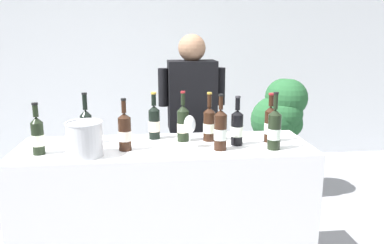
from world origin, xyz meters
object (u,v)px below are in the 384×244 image
person_server (192,136)px  wine_bottle_0 (209,124)px  wine_bottle_6 (154,122)px  potted_shrub (281,118)px  wine_bottle_1 (270,124)px  wine_bottle_3 (183,123)px  wine_bottle_8 (125,132)px  ice_bucket (85,139)px  wine_bottle_5 (86,126)px  wine_bottle_2 (38,135)px  wine_bottle_4 (237,127)px  wine_bottle_9 (220,130)px  wine_glass (190,126)px  wine_bottle_7 (274,129)px

person_server → wine_bottle_0: bearing=-85.4°
wine_bottle_6 → potted_shrub: bearing=39.4°
wine_bottle_1 → wine_bottle_3: (-0.56, 0.08, -0.00)m
wine_bottle_8 → potted_shrub: (1.44, 1.28, -0.23)m
wine_bottle_1 → ice_bucket: 1.17m
wine_bottle_1 → wine_bottle_6: size_ratio=1.02×
wine_bottle_5 → wine_bottle_6: size_ratio=1.04×
wine_bottle_0 → ice_bucket: wine_bottle_0 is taller
wine_bottle_1 → wine_bottle_2: size_ratio=1.05×
wine_bottle_4 → wine_bottle_9: 0.16m
wine_bottle_3 → potted_shrub: 1.56m
wine_glass → wine_bottle_3: bearing=100.2°
wine_bottle_5 → wine_bottle_4: bearing=-8.2°
wine_bottle_8 → ice_bucket: wine_bottle_8 is taller
wine_bottle_0 → potted_shrub: 1.45m
wine_bottle_2 → wine_bottle_6: 0.73m
wine_bottle_5 → wine_bottle_8: size_ratio=1.03×
wine_bottle_8 → wine_bottle_9: size_ratio=0.93×
wine_bottle_5 → wine_bottle_9: 0.87m
wine_bottle_2 → wine_glass: wine_bottle_2 is taller
wine_bottle_5 → wine_glass: wine_bottle_5 is taller
wine_bottle_7 → wine_bottle_8: wine_bottle_7 is taller
wine_bottle_0 → wine_glass: (-0.14, -0.14, 0.03)m
wine_bottle_7 → potted_shrub: 1.48m
wine_bottle_3 → wine_bottle_8: bearing=-155.7°
wine_bottle_4 → wine_bottle_7: bearing=-30.2°
wine_bottle_1 → ice_bucket: bearing=-171.4°
wine_bottle_4 → wine_bottle_1: bearing=11.2°
wine_bottle_3 → wine_bottle_9: wine_bottle_9 is taller
wine_glass → wine_bottle_7: bearing=-10.0°
wine_bottle_5 → potted_shrub: (1.69, 1.10, -0.23)m
wine_bottle_8 → wine_glass: 0.40m
wine_bottle_0 → wine_bottle_8: (-0.54, -0.16, 0.00)m
ice_bucket → wine_bottle_1: bearing=8.6°
wine_bottle_1 → wine_bottle_8: bearing=-174.7°
wine_bottle_8 → ice_bucket: size_ratio=1.50×
wine_bottle_0 → wine_bottle_4: wine_bottle_0 is taller
wine_bottle_8 → wine_bottle_4: bearing=3.3°
wine_bottle_3 → wine_bottle_6: size_ratio=1.05×
wine_bottle_4 → wine_bottle_7: wine_bottle_7 is taller
wine_bottle_0 → wine_bottle_5: wine_bottle_5 is taller
wine_bottle_0 → ice_bucket: size_ratio=1.52×
potted_shrub → wine_bottle_0: bearing=-128.6°
wine_bottle_4 → potted_shrub: wine_bottle_4 is taller
wine_bottle_7 → wine_glass: 0.52m
wine_bottle_7 → wine_bottle_9: wine_bottle_7 is taller
wine_bottle_5 → person_server: 0.98m
person_server → potted_shrub: 1.08m
wine_bottle_2 → wine_bottle_7: 1.41m
wine_bottle_3 → wine_bottle_1: bearing=-8.1°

